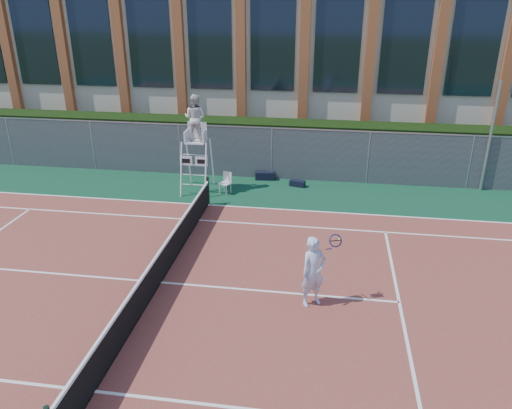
# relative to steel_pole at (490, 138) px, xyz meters

# --- Properties ---
(ground) EXTENTS (120.00, 120.00, 0.00)m
(ground) POSITION_rel_steel_pole_xyz_m (-10.54, -8.70, -2.19)
(ground) COLOR #233814
(apron) EXTENTS (36.00, 20.00, 0.01)m
(apron) POSITION_rel_steel_pole_xyz_m (-10.54, -7.70, -2.19)
(apron) COLOR #0D3B2A
(apron) RESTS_ON ground
(tennis_court) EXTENTS (23.77, 10.97, 0.02)m
(tennis_court) POSITION_rel_steel_pole_xyz_m (-10.54, -8.70, -2.17)
(tennis_court) COLOR brown
(tennis_court) RESTS_ON apron
(tennis_net) EXTENTS (0.10, 11.30, 1.10)m
(tennis_net) POSITION_rel_steel_pole_xyz_m (-10.54, -8.70, -1.65)
(tennis_net) COLOR black
(tennis_net) RESTS_ON ground
(fence) EXTENTS (40.00, 0.06, 2.20)m
(fence) POSITION_rel_steel_pole_xyz_m (-10.54, 0.10, -1.09)
(fence) COLOR #595E60
(fence) RESTS_ON ground
(hedge) EXTENTS (40.00, 1.40, 2.20)m
(hedge) POSITION_rel_steel_pole_xyz_m (-10.54, 1.30, -1.09)
(hedge) COLOR black
(hedge) RESTS_ON ground
(building) EXTENTS (45.00, 10.60, 8.22)m
(building) POSITION_rel_steel_pole_xyz_m (-10.54, 9.25, 1.95)
(building) COLOR beige
(building) RESTS_ON ground
(steel_pole) EXTENTS (0.12, 0.12, 4.38)m
(steel_pole) POSITION_rel_steel_pole_xyz_m (0.00, 0.00, 0.00)
(steel_pole) COLOR #9EA0A5
(steel_pole) RESTS_ON ground
(umpire_chair) EXTENTS (1.09, 1.67, 3.89)m
(umpire_chair) POSITION_rel_steel_pole_xyz_m (-11.31, -1.65, 0.66)
(umpire_chair) COLOR white
(umpire_chair) RESTS_ON ground
(plastic_chair) EXTENTS (0.52, 0.52, 0.85)m
(plastic_chair) POSITION_rel_steel_pole_xyz_m (-10.12, -1.82, -1.68)
(plastic_chair) COLOR silver
(plastic_chair) RESTS_ON apron
(sports_bag_near) EXTENTS (0.82, 0.38, 0.34)m
(sports_bag_near) POSITION_rel_steel_pole_xyz_m (-8.80, -0.10, -2.01)
(sports_bag_near) COLOR black
(sports_bag_near) RESTS_ON apron
(sports_bag_far) EXTENTS (0.67, 0.42, 0.25)m
(sports_bag_far) POSITION_rel_steel_pole_xyz_m (-7.37, -0.70, -2.06)
(sports_bag_far) COLOR black
(sports_bag_far) RESTS_ON apron
(tennis_player) EXTENTS (1.09, 0.84, 1.87)m
(tennis_player) POSITION_rel_steel_pole_xyz_m (-6.37, -9.08, -1.22)
(tennis_player) COLOR silver
(tennis_player) RESTS_ON tennis_court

